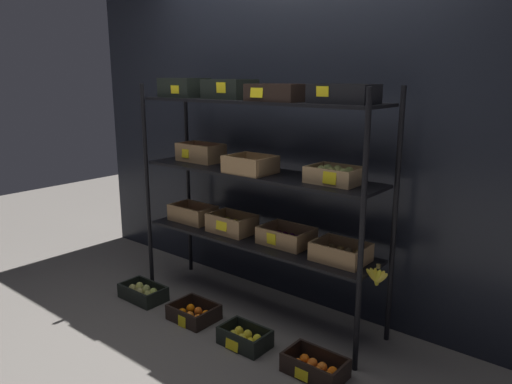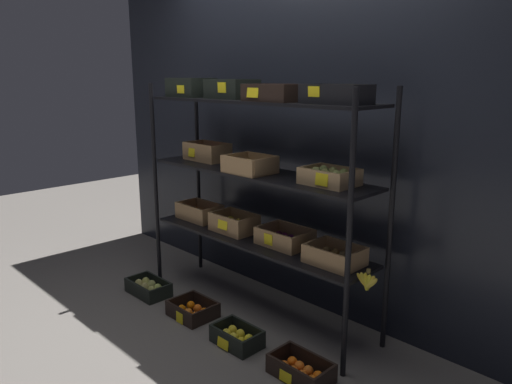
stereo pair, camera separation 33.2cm
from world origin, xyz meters
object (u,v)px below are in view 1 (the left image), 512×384
Objects in this scene: crate_ground_pear at (143,293)px; crate_ground_tangerine at (194,314)px; crate_ground_right_tangerine at (315,367)px; crate_ground_lemon at (245,338)px; display_rack at (256,170)px.

crate_ground_tangerine is at bearing 2.88° from crate_ground_pear.
crate_ground_right_tangerine is (1.01, -0.01, 0.00)m from crate_ground_tangerine.
crate_ground_lemon reaches higher than crate_ground_tangerine.
crate_ground_right_tangerine reaches higher than crate_ground_lemon.
crate_ground_pear is 1.02× the size of crate_ground_right_tangerine.
display_rack is 6.34× the size of crate_ground_tangerine.
crate_ground_right_tangerine reaches higher than crate_ground_pear.
display_rack is 5.48× the size of crate_ground_pear.
display_rack reaches higher than crate_ground_lemon.
crate_ground_lemon is at bearing -59.13° from display_rack.
display_rack is 1.31m from crate_ground_right_tangerine.
crate_ground_right_tangerine reaches higher than crate_ground_tangerine.
display_rack is 1.32m from crate_ground_pear.
crate_ground_lemon is at bearing -3.55° from crate_ground_tangerine.
display_rack is 5.56× the size of crate_ground_right_tangerine.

